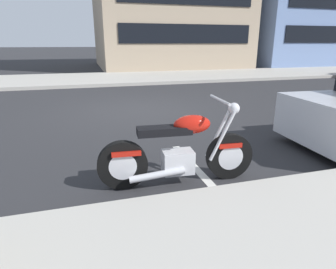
% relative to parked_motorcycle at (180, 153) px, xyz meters
% --- Properties ---
extents(ground_plane, '(260.00, 260.00, 0.00)m').
position_rel_parked_motorcycle_xyz_m(ground_plane, '(0.38, 4.36, -0.43)').
color(ground_plane, '#28282B').
extents(sidewalk_far_curb, '(120.00, 5.00, 0.14)m').
position_rel_parked_motorcycle_xyz_m(sidewalk_far_curb, '(12.38, 11.60, -0.36)').
color(sidewalk_far_curb, '#ADA89E').
rests_on(sidewalk_far_curb, ground).
extents(parking_stall_stripe, '(0.12, 2.20, 0.01)m').
position_rel_parked_motorcycle_xyz_m(parking_stall_stripe, '(0.38, 0.23, -0.42)').
color(parking_stall_stripe, silver).
rests_on(parking_stall_stripe, ground).
extents(parked_motorcycle, '(2.06, 0.62, 1.11)m').
position_rel_parked_motorcycle_xyz_m(parked_motorcycle, '(0.00, 0.00, 0.00)').
color(parked_motorcycle, black).
rests_on(parked_motorcycle, ground).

